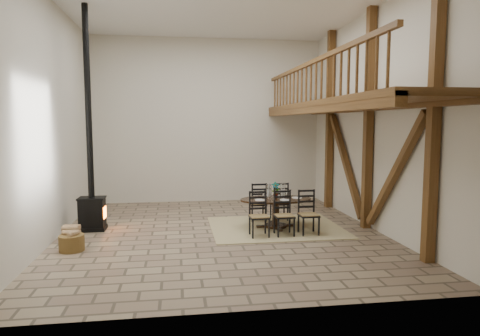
{
  "coord_description": "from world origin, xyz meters",
  "views": [
    {
      "loc": [
        -0.96,
        -9.25,
        2.43
      ],
      "look_at": [
        0.48,
        0.4,
        1.4
      ],
      "focal_mm": 32.0,
      "sensor_mm": 36.0,
      "label": 1
    }
  ],
  "objects": [
    {
      "name": "ground",
      "position": [
        0.0,
        0.0,
        0.0
      ],
      "size": [
        8.0,
        8.0,
        0.0
      ],
      "primitive_type": "plane",
      "color": "#8E7B5E",
      "rests_on": "ground"
    },
    {
      "name": "log_stack",
      "position": [
        -3.13,
        -0.23,
        0.17
      ],
      "size": [
        0.35,
        0.26,
        0.34
      ],
      "rotation": [
        0.0,
        0.0,
        -0.1
      ],
      "color": "tan",
      "rests_on": "ground"
    },
    {
      "name": "wood_stove",
      "position": [
        -2.88,
        0.67,
        1.15
      ],
      "size": [
        0.6,
        0.47,
        5.0
      ],
      "rotation": [
        0.0,
        0.0,
        -0.02
      ],
      "color": "black",
      "rests_on": "ground"
    },
    {
      "name": "room_shell",
      "position": [
        1.19,
        0.0,
        3.01
      ],
      "size": [
        7.02,
        8.02,
        5.01
      ],
      "color": "beige",
      "rests_on": "ground"
    },
    {
      "name": "rug",
      "position": [
        1.3,
        0.29,
        0.01
      ],
      "size": [
        3.0,
        2.5,
        0.02
      ],
      "primitive_type": "cube",
      "color": "tan",
      "rests_on": "ground"
    },
    {
      "name": "dining_table",
      "position": [
        1.3,
        0.19,
        0.39
      ],
      "size": [
        1.69,
        1.87,
        1.07
      ],
      "rotation": [
        0.0,
        0.0,
        0.02
      ],
      "color": "black",
      "rests_on": "ground"
    },
    {
      "name": "log_basket",
      "position": [
        -2.97,
        -0.91,
        0.17
      ],
      "size": [
        0.47,
        0.47,
        0.39
      ],
      "rotation": [
        0.0,
        0.0,
        0.09
      ],
      "color": "brown",
      "rests_on": "ground"
    }
  ]
}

